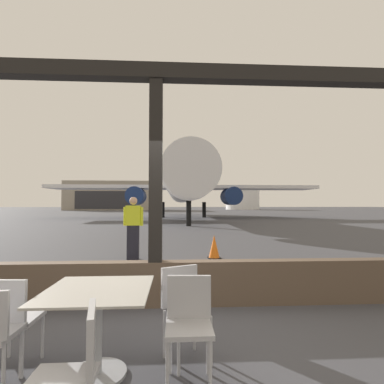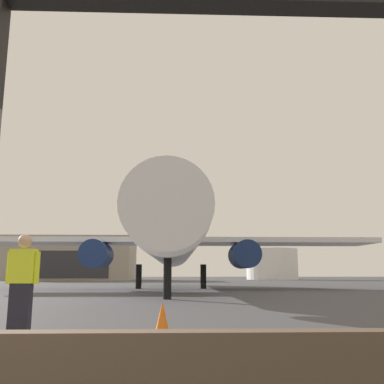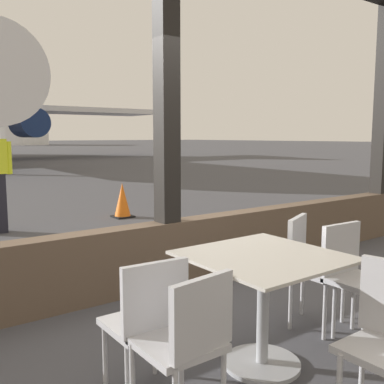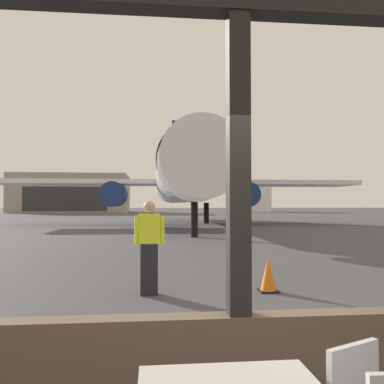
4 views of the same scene
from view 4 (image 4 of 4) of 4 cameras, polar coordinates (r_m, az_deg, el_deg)
The scene contains 7 objects.
ground_plane at distance 43.55m, azimuth -4.57°, elevation -3.97°, with size 220.00×220.00×0.00m, color #424247.
window_frame at distance 3.62m, azimuth 6.92°, elevation -7.87°, with size 8.03×0.24×3.72m.
airplane at distance 30.36m, azimuth -1.79°, elevation 2.02°, with size 29.30×29.32×10.63m.
ground_crew_worker at distance 7.24m, azimuth -6.36°, elevation -7.99°, with size 0.56×0.22×1.74m.
traffic_cone at distance 7.68m, azimuth 11.25°, elevation -12.04°, with size 0.36×0.36×0.66m.
distant_hangar at distance 78.57m, azimuth -17.27°, elevation -0.24°, with size 21.20×13.20×7.30m.
fuel_storage_tank at distance 83.55m, azimuth 8.50°, elevation -0.95°, with size 9.55×9.55×5.67m, color white.
Camera 4 is at (-0.78, -3.51, 1.69)m, focal length 35.89 mm.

